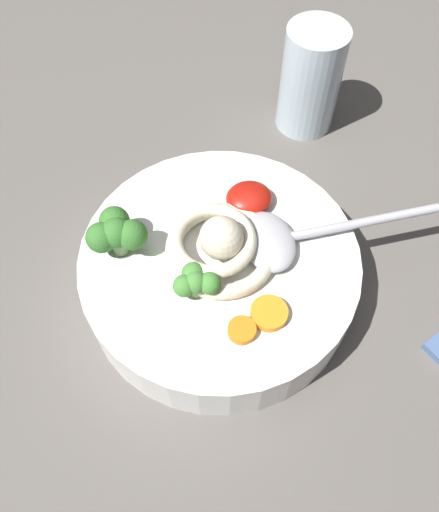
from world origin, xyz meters
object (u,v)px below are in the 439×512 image
at_px(soup_bowl, 220,271).
at_px(soup_spoon, 284,238).
at_px(noodle_pile, 219,244).
at_px(drinking_glass, 310,80).

height_order(soup_bowl, soup_spoon, soup_spoon).
distance_m(soup_bowl, noodle_pile, 0.04).
xyz_separation_m(soup_bowl, drinking_glass, (-0.14, -0.18, 0.03)).
bearing_deg(drinking_glass, soup_spoon, 63.49).
relative_size(soup_bowl, soup_spoon, 1.35).
distance_m(noodle_pile, drinking_glass, 0.23).
xyz_separation_m(noodle_pile, soup_spoon, (-0.05, 0.01, -0.00)).
distance_m(noodle_pile, soup_spoon, 0.05).
relative_size(soup_spoon, drinking_glass, 1.53).
xyz_separation_m(soup_bowl, soup_spoon, (-0.05, 0.00, 0.03)).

